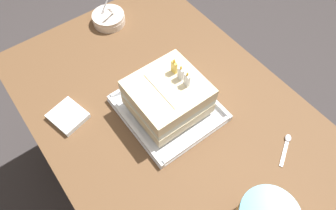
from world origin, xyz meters
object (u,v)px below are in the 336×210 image
foil_tray (168,108)px  birthday_cake (168,96)px  napkin_pile (68,116)px  bowl_stack (109,18)px  serving_spoon_near_tray (287,144)px

foil_tray → birthday_cake: size_ratio=1.41×
napkin_pile → bowl_stack: bearing=132.1°
foil_tray → napkin_pile: size_ratio=2.40×
birthday_cake → bowl_stack: (-0.47, 0.06, -0.06)m
serving_spoon_near_tray → birthday_cake: bearing=-145.9°
birthday_cake → napkin_pile: birthday_cake is taller
foil_tray → napkin_pile: bearing=-121.5°
foil_tray → birthday_cake: birthday_cake is taller
foil_tray → birthday_cake: 0.07m
foil_tray → napkin_pile: foil_tray is taller
birthday_cake → napkin_pile: (-0.17, -0.27, -0.07)m
serving_spoon_near_tray → napkin_pile: 0.69m
birthday_cake → bowl_stack: 0.48m
napkin_pile → birthday_cake: bearing=58.6°
foil_tray → bowl_stack: bearing=172.8°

